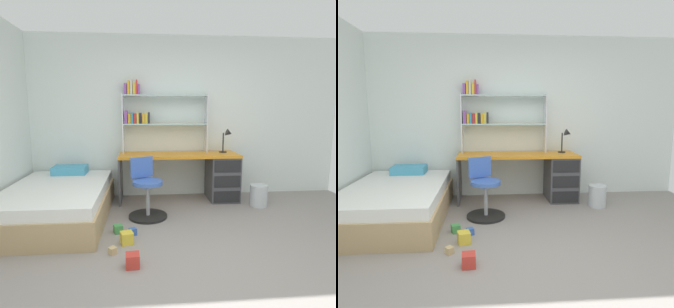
# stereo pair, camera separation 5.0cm
# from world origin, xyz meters

# --- Properties ---
(ground_plane) EXTENTS (5.60, 5.85, 0.02)m
(ground_plane) POSITION_xyz_m (0.00, 0.00, -0.01)
(ground_plane) COLOR gray
(room_shell) EXTENTS (5.60, 5.85, 2.61)m
(room_shell) POSITION_xyz_m (-1.19, 1.20, 1.30)
(room_shell) COLOR silver
(room_shell) RESTS_ON ground_plane
(desk) EXTENTS (1.86, 0.59, 0.75)m
(desk) POSITION_xyz_m (0.54, 2.11, 0.42)
(desk) COLOR orange
(desk) RESTS_ON ground_plane
(bookshelf_hutch) EXTENTS (1.35, 0.22, 1.15)m
(bookshelf_hutch) POSITION_xyz_m (-0.37, 2.29, 1.41)
(bookshelf_hutch) COLOR silver
(bookshelf_hutch) RESTS_ON desk
(desk_lamp) EXTENTS (0.20, 0.17, 0.38)m
(desk_lamp) POSITION_xyz_m (0.83, 2.16, 1.00)
(desk_lamp) COLOR black
(desk_lamp) RESTS_ON desk
(swivel_chair) EXTENTS (0.52, 0.52, 0.79)m
(swivel_chair) POSITION_xyz_m (-0.47, 1.43, 0.31)
(swivel_chair) COLOR black
(swivel_chair) RESTS_ON ground_plane
(bed_platform) EXTENTS (1.27, 1.92, 0.57)m
(bed_platform) POSITION_xyz_m (-1.64, 1.46, 0.23)
(bed_platform) COLOR tan
(bed_platform) RESTS_ON ground_plane
(waste_bin) EXTENTS (0.26, 0.26, 0.32)m
(waste_bin) POSITION_xyz_m (1.20, 1.72, 0.16)
(waste_bin) COLOR silver
(waste_bin) RESTS_ON ground_plane
(toy_block_yellow_0) EXTENTS (0.16, 0.16, 0.13)m
(toy_block_yellow_0) POSITION_xyz_m (-0.70, 0.66, 0.06)
(toy_block_yellow_0) COLOR gold
(toy_block_yellow_0) RESTS_ON ground_plane
(toy_block_red_1) EXTENTS (0.13, 0.13, 0.13)m
(toy_block_red_1) POSITION_xyz_m (-0.62, 0.18, 0.06)
(toy_block_red_1) COLOR red
(toy_block_red_1) RESTS_ON ground_plane
(toy_block_natural_2) EXTENTS (0.10, 0.10, 0.07)m
(toy_block_natural_2) POSITION_xyz_m (-0.83, 0.44, 0.04)
(toy_block_natural_2) COLOR tan
(toy_block_natural_2) RESTS_ON ground_plane
(toy_block_blue_3) EXTENTS (0.10, 0.10, 0.08)m
(toy_block_blue_3) POSITION_xyz_m (-0.65, 0.87, 0.04)
(toy_block_blue_3) COLOR #3860B7
(toy_block_blue_3) RESTS_ON ground_plane
(toy_block_green_4) EXTENTS (0.12, 0.12, 0.10)m
(toy_block_green_4) POSITION_xyz_m (-0.82, 0.94, 0.05)
(toy_block_green_4) COLOR #479E51
(toy_block_green_4) RESTS_ON ground_plane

